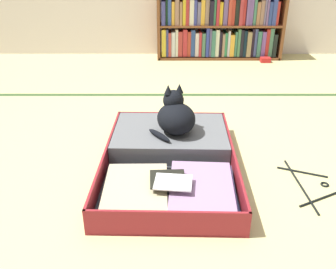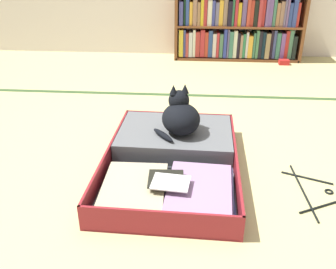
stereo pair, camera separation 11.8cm
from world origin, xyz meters
name	(u,v)px [view 1 (the left image)]	position (x,y,z in m)	size (l,w,h in m)	color
ground_plane	(176,169)	(0.00, 0.00, 0.00)	(10.00, 10.00, 0.00)	tan
tatami_border	(174,95)	(0.00, 1.11, 0.00)	(4.80, 0.05, 0.00)	#335029
bookshelf	(221,27)	(0.49, 2.25, 0.33)	(1.30, 0.26, 0.69)	brown
open_suitcase	(171,156)	(-0.03, 0.04, 0.05)	(0.70, 1.01, 0.13)	maroon
black_cat	(177,116)	(0.00, 0.20, 0.22)	(0.30, 0.30, 0.27)	black
clothes_hanger	(310,185)	(0.66, -0.16, 0.01)	(0.25, 0.46, 0.01)	black
small_red_pouch	(267,60)	(0.97, 2.06, 0.02)	(0.10, 0.07, 0.05)	red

